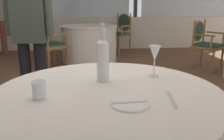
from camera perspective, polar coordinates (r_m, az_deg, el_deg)
ground_plane at (r=2.73m, az=-8.57°, el=-10.88°), size 14.14×14.14×0.00m
window_wall_far at (r=6.53m, az=-7.22°, el=15.03°), size 9.12×0.14×2.90m
side_plate at (r=1.12m, az=4.25°, el=-7.92°), size 0.18×0.18×0.01m
butter_knife at (r=1.12m, az=4.26°, el=-7.68°), size 0.17×0.03×0.00m
dinner_fork at (r=1.21m, az=14.01°, el=-6.79°), size 0.05×0.20×0.00m
water_bottle at (r=1.42m, az=-2.19°, el=2.84°), size 0.07×0.07×0.35m
wine_glass at (r=1.53m, az=10.11°, el=3.76°), size 0.07×0.07×0.20m
water_tumbler at (r=1.24m, az=-16.83°, el=-4.39°), size 0.07×0.07×0.08m
background_table_0 at (r=5.20m, az=-5.41°, el=6.33°), size 1.20×1.20×0.76m
dining_chair_0_0 at (r=5.90m, az=2.11°, el=9.43°), size 0.65×0.66×0.98m
dining_chair_0_1 at (r=4.56m, az=-15.23°, el=6.93°), size 0.65×0.66×0.97m
dining_chair_1_0 at (r=4.80m, az=21.03°, el=6.46°), size 0.66×0.65×0.90m
diner_person_1 at (r=2.88m, az=-18.86°, el=8.70°), size 0.53×0.23×1.60m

